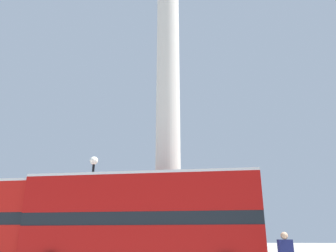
# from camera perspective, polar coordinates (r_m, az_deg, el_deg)

# --- Properties ---
(monument_column) EXTENTS (5.16, 5.16, 22.21)m
(monument_column) POSITION_cam_1_polar(r_m,az_deg,el_deg) (21.44, 0.00, -4.01)
(monument_column) COLOR beige
(monument_column) RESTS_ON ground_plane
(bus_b) EXTENTS (10.52, 3.59, 4.33)m
(bus_b) POSITION_cam_1_polar(r_m,az_deg,el_deg) (15.36, -4.40, -15.77)
(bus_b) COLOR #A80F0C
(bus_b) RESTS_ON ground_plane
(equestrian_statue) EXTENTS (4.22, 3.35, 6.22)m
(equestrian_statue) POSITION_cam_1_polar(r_m,az_deg,el_deg) (29.11, -17.75, -17.82)
(equestrian_statue) COLOR beige
(equestrian_statue) RESTS_ON ground_plane
(street_lamp) EXTENTS (0.48, 0.48, 6.12)m
(street_lamp) POSITION_cam_1_polar(r_m,az_deg,el_deg) (19.50, -13.22, -11.98)
(street_lamp) COLOR black
(street_lamp) RESTS_ON ground_plane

